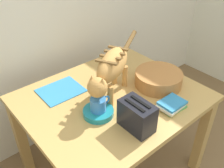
# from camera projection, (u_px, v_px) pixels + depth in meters

# --- Properties ---
(dining_table) EXTENTS (1.14, 0.96, 0.73)m
(dining_table) POSITION_uv_depth(u_px,v_px,m) (112.00, 107.00, 1.73)
(dining_table) COLOR tan
(dining_table) RESTS_ON ground_plane
(cat) EXTENTS (0.65, 0.37, 0.32)m
(cat) POSITION_uv_depth(u_px,v_px,m) (111.00, 68.00, 1.56)
(cat) COLOR #C88E47
(cat) RESTS_ON dining_table
(saucer_bowl) EXTENTS (0.18, 0.18, 0.04)m
(saucer_bowl) POSITION_uv_depth(u_px,v_px,m) (98.00, 112.00, 1.52)
(saucer_bowl) COLOR teal
(saucer_bowl) RESTS_ON dining_table
(coffee_mug) EXTENTS (0.14, 0.09, 0.08)m
(coffee_mug) POSITION_uv_depth(u_px,v_px,m) (98.00, 104.00, 1.49)
(coffee_mug) COLOR #377DC8
(coffee_mug) RESTS_ON saucer_bowl
(magazine) EXTENTS (0.29, 0.24, 0.01)m
(magazine) POSITION_uv_depth(u_px,v_px,m) (61.00, 91.00, 1.73)
(magazine) COLOR #338BD2
(magazine) RESTS_ON dining_table
(book_stack) EXTENTS (0.18, 0.14, 0.05)m
(book_stack) POSITION_uv_depth(u_px,v_px,m) (171.00, 105.00, 1.57)
(book_stack) COLOR #4EA253
(book_stack) RESTS_ON dining_table
(wicker_basket) EXTENTS (0.33, 0.33, 0.10)m
(wicker_basket) POSITION_uv_depth(u_px,v_px,m) (158.00, 79.00, 1.76)
(wicker_basket) COLOR #B3753C
(wicker_basket) RESTS_ON dining_table
(toaster) EXTENTS (0.12, 0.20, 0.18)m
(toaster) POSITION_uv_depth(u_px,v_px,m) (137.00, 116.00, 1.39)
(toaster) COLOR black
(toaster) RESTS_ON dining_table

